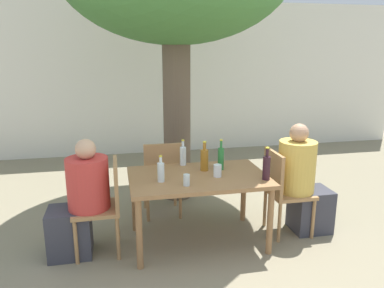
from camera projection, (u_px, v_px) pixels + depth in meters
ground_plane at (198, 241)px, 3.91m from camera, size 30.00×30.00×0.00m
cafe_building_wall at (156, 79)px, 6.98m from camera, size 10.00×0.08×2.80m
dining_table_front at (198, 183)px, 3.75m from camera, size 1.37×0.88×0.72m
patio_chair_0 at (105, 201)px, 3.60m from camera, size 0.44×0.44×0.92m
patio_chair_1 at (282, 187)px, 3.96m from camera, size 0.44×0.44×0.92m
patio_chair_2 at (163, 174)px, 4.36m from camera, size 0.44×0.44×0.92m
person_seated_0 at (80, 204)px, 3.55m from camera, size 0.60×0.39×1.15m
person_seated_1 at (303, 184)px, 4.00m from camera, size 0.59×0.39×1.21m
wine_bottle_0 at (266, 167)px, 3.59m from camera, size 0.07×0.07×0.32m
green_bottle_1 at (221, 158)px, 3.89m from camera, size 0.06×0.06×0.32m
amber_bottle_2 at (204, 159)px, 3.86m from camera, size 0.08×0.08×0.31m
water_bottle_3 at (183, 155)px, 4.04m from camera, size 0.07×0.07×0.28m
water_bottle_4 at (161, 172)px, 3.54m from camera, size 0.07×0.07×0.26m
drinking_glass_0 at (218, 171)px, 3.68m from camera, size 0.08×0.08×0.12m
drinking_glass_1 at (187, 180)px, 3.44m from camera, size 0.06×0.06×0.11m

